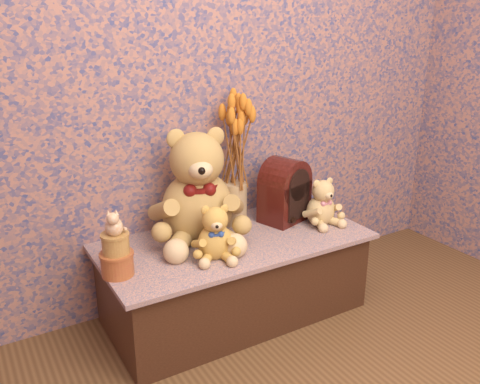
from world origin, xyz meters
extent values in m
cube|color=#3C477C|center=(0.00, 1.50, 1.30)|extent=(3.00, 0.10, 2.60)
cube|color=#3A4D78|center=(0.00, 1.21, 0.19)|extent=(1.21, 0.59, 0.38)
cylinder|color=tan|center=(0.10, 1.38, 0.49)|extent=(0.16, 0.16, 0.20)
cylinder|color=#B77B35|center=(-0.56, 1.15, 0.43)|extent=(0.15, 0.15, 0.09)
cylinder|color=#DCC660|center=(-0.56, 1.15, 0.52)|extent=(0.12, 0.12, 0.08)
camera|label=1|loc=(-1.03, -0.59, 1.34)|focal=37.67mm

